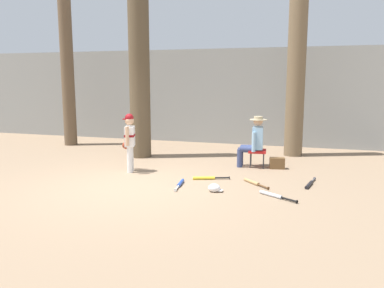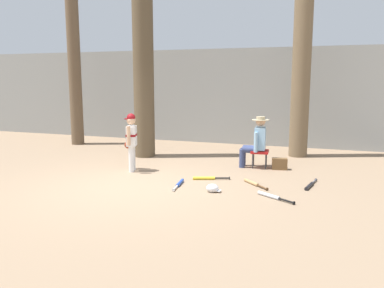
{
  "view_description": "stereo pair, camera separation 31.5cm",
  "coord_description": "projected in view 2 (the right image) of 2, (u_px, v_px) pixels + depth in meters",
  "views": [
    {
      "loc": [
        3.24,
        -6.69,
        2.05
      ],
      "look_at": [
        0.9,
        0.88,
        0.75
      ],
      "focal_mm": 36.98,
      "sensor_mm": 36.0,
      "label": 1
    },
    {
      "loc": [
        3.54,
        -6.59,
        2.05
      ],
      "look_at": [
        0.9,
        0.88,
        0.75
      ],
      "focal_mm": 36.98,
      "sensor_mm": 36.0,
      "label": 2
    }
  ],
  "objects": [
    {
      "name": "ground_plane",
      "position": [
        133.0,
        187.0,
        7.63
      ],
      "size": [
        60.0,
        60.0,
        0.0
      ],
      "primitive_type": "plane",
      "color": "#897056"
    },
    {
      "name": "concrete_back_wall",
      "position": [
        216.0,
        96.0,
        12.8
      ],
      "size": [
        18.0,
        0.36,
        3.0
      ],
      "primitive_type": "cube",
      "color": "gray",
      "rests_on": "ground"
    },
    {
      "name": "tree_near_player",
      "position": [
        143.0,
        62.0,
        10.25
      ],
      "size": [
        0.91,
        0.91,
        5.93
      ],
      "color": "brown",
      "rests_on": "ground"
    },
    {
      "name": "tree_behind_spectator",
      "position": [
        302.0,
        59.0,
        10.26
      ],
      "size": [
        0.67,
        0.67,
        5.79
      ],
      "color": "brown",
      "rests_on": "ground"
    },
    {
      "name": "young_ballplayer",
      "position": [
        131.0,
        138.0,
        8.83
      ],
      "size": [
        0.44,
        0.56,
        1.31
      ],
      "color": "white",
      "rests_on": "ground"
    },
    {
      "name": "folding_stool",
      "position": [
        260.0,
        152.0,
        9.23
      ],
      "size": [
        0.44,
        0.44,
        0.41
      ],
      "color": "red",
      "rests_on": "ground"
    },
    {
      "name": "seated_spectator",
      "position": [
        256.0,
        140.0,
        9.21
      ],
      "size": [
        0.67,
        0.54,
        1.2
      ],
      "color": "navy",
      "rests_on": "ground"
    },
    {
      "name": "handbag_beside_stool",
      "position": [
        280.0,
        164.0,
        9.07
      ],
      "size": [
        0.37,
        0.24,
        0.26
      ],
      "primitive_type": "cube",
      "rotation": [
        0.0,
        0.0,
        0.18
      ],
      "color": "brown",
      "rests_on": "ground"
    },
    {
      "name": "tree_far_left",
      "position": [
        75.0,
        72.0,
        12.3
      ],
      "size": [
        0.64,
        0.64,
        5.23
      ],
      "color": "brown",
      "rests_on": "ground"
    },
    {
      "name": "bat_wood_tan",
      "position": [
        253.0,
        183.0,
        7.77
      ],
      "size": [
        0.58,
        0.6,
        0.07
      ],
      "color": "tan",
      "rests_on": "ground"
    },
    {
      "name": "bat_blue_youth",
      "position": [
        179.0,
        184.0,
        7.73
      ],
      "size": [
        0.16,
        0.75,
        0.07
      ],
      "color": "#2347AD",
      "rests_on": "ground"
    },
    {
      "name": "bat_aluminum_silver",
      "position": [
        271.0,
        196.0,
        6.9
      ],
      "size": [
        0.7,
        0.48,
        0.07
      ],
      "color": "#B7BCC6",
      "rests_on": "ground"
    },
    {
      "name": "bat_black_composite",
      "position": [
        310.0,
        185.0,
        7.6
      ],
      "size": [
        0.21,
        0.8,
        0.07
      ],
      "color": "black",
      "rests_on": "ground"
    },
    {
      "name": "bat_yellow_trainer",
      "position": [
        207.0,
        178.0,
        8.16
      ],
      "size": [
        0.74,
        0.32,
        0.07
      ],
      "color": "yellow",
      "rests_on": "ground"
    },
    {
      "name": "batting_helmet_white",
      "position": [
        213.0,
        188.0,
        7.28
      ],
      "size": [
        0.27,
        0.21,
        0.16
      ],
      "color": "silver",
      "rests_on": "ground"
    }
  ]
}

